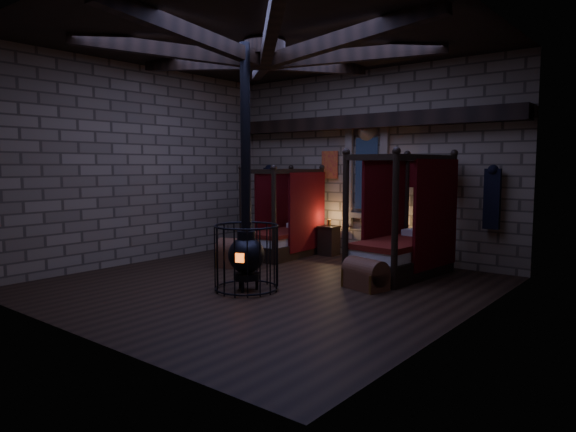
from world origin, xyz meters
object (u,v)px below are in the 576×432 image
Objects in this scene: stove at (246,252)px; bed_right at (403,246)px; bed_left at (285,235)px; trunk_right at (365,275)px; trunk_left at (238,254)px.

bed_right is at bearing 40.19° from stove.
trunk_right is (3.07, -1.63, -0.26)m from bed_left.
trunk_right is at bearing 19.99° from stove.
bed_left is 3.35m from stove.
bed_left is at bearing 167.23° from trunk_right.
bed_right is 1.47m from trunk_right.
bed_right is 0.56× the size of stove.
stove reaches higher than bed_left.
trunk_right is at bearing -17.43° from trunk_left.
bed_left is at bearing 75.47° from trunk_left.
stove is (1.56, -2.96, 0.16)m from bed_left.
bed_right is at bearing -5.24° from bed_left.
trunk_left is (0.09, -1.65, -0.23)m from bed_left.
trunk_right is 2.05m from stove.
stove reaches higher than trunk_right.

